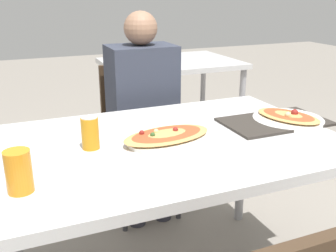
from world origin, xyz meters
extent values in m
cube|color=silver|center=(0.00, 0.00, 0.74)|extent=(1.37, 0.92, 0.04)
cylinder|color=#99999E|center=(-0.63, 0.40, 0.36)|extent=(0.05, 0.05, 0.72)
cylinder|color=#99999E|center=(0.63, 0.40, 0.36)|extent=(0.05, 0.05, 0.72)
cube|color=#3F2D1E|center=(0.12, 0.72, 0.46)|extent=(0.40, 0.40, 0.04)
cube|color=#3F2D1E|center=(0.12, 0.90, 0.69)|extent=(0.38, 0.03, 0.43)
cylinder|color=#38383D|center=(0.29, 0.55, 0.22)|extent=(0.03, 0.03, 0.44)
cylinder|color=#38383D|center=(-0.05, 0.55, 0.22)|extent=(0.03, 0.03, 0.44)
cylinder|color=#38383D|center=(0.29, 0.89, 0.22)|extent=(0.03, 0.03, 0.44)
cylinder|color=#38383D|center=(-0.05, 0.89, 0.22)|extent=(0.03, 0.03, 0.44)
cylinder|color=#2D2D38|center=(0.21, 0.59, 0.24)|extent=(0.10, 0.10, 0.48)
cylinder|color=#2D2D38|center=(0.04, 0.59, 0.24)|extent=(0.10, 0.10, 0.48)
cube|color=#333847|center=(0.12, 0.69, 0.76)|extent=(0.37, 0.25, 0.56)
sphere|color=#997056|center=(0.12, 0.69, 1.13)|extent=(0.18, 0.18, 0.18)
cylinder|color=white|center=(-0.01, -0.01, 0.76)|extent=(0.34, 0.34, 0.01)
ellipsoid|color=tan|center=(-0.01, -0.01, 0.78)|extent=(0.40, 0.25, 0.02)
ellipsoid|color=#C14C28|center=(-0.01, -0.01, 0.79)|extent=(0.33, 0.20, 0.01)
sphere|color=beige|center=(-0.05, 0.02, 0.79)|extent=(0.02, 0.02, 0.02)
sphere|color=#335928|center=(-0.08, -0.01, 0.79)|extent=(0.02, 0.02, 0.02)
sphere|color=maroon|center=(-0.11, 0.03, 0.79)|extent=(0.02, 0.02, 0.02)
sphere|color=maroon|center=(0.03, 0.01, 0.79)|extent=(0.02, 0.02, 0.02)
cylinder|color=orange|center=(-0.31, 0.03, 0.82)|extent=(0.07, 0.07, 0.12)
cylinder|color=silver|center=(-0.31, 0.03, 0.88)|extent=(0.06, 0.06, 0.00)
cylinder|color=orange|center=(-0.57, -0.22, 0.82)|extent=(0.08, 0.08, 0.13)
cube|color=#332D28|center=(0.52, 0.01, 0.76)|extent=(0.47, 0.28, 0.01)
cylinder|color=white|center=(0.60, 0.01, 0.76)|extent=(0.32, 0.32, 0.01)
ellipsoid|color=tan|center=(0.60, 0.01, 0.78)|extent=(0.27, 0.34, 0.02)
ellipsoid|color=#C14C28|center=(0.60, 0.01, 0.79)|extent=(0.22, 0.28, 0.01)
sphere|color=maroon|center=(0.62, 0.00, 0.80)|extent=(0.03, 0.03, 0.03)
sphere|color=beige|center=(0.57, -0.01, 0.80)|extent=(0.03, 0.03, 0.03)
cube|color=silver|center=(0.72, 1.68, 0.74)|extent=(1.10, 0.80, 0.04)
ellipsoid|color=#8C7259|center=(0.50, 1.68, 0.82)|extent=(0.32, 0.24, 0.12)
cylinder|color=#99999E|center=(0.22, 1.33, 0.36)|extent=(0.05, 0.05, 0.72)
cylinder|color=#99999E|center=(1.22, 1.33, 0.36)|extent=(0.05, 0.05, 0.72)
cylinder|color=#99999E|center=(0.22, 2.03, 0.36)|extent=(0.05, 0.05, 0.72)
cylinder|color=#99999E|center=(1.22, 2.03, 0.36)|extent=(0.05, 0.05, 0.72)
camera|label=1|loc=(-0.57, -1.36, 1.33)|focal=42.00mm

